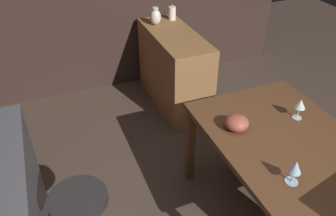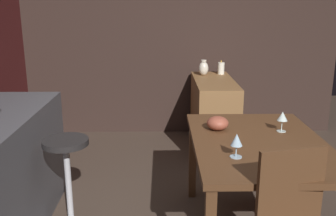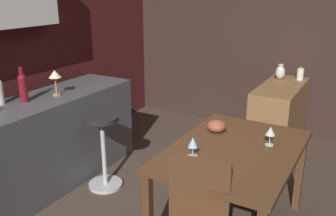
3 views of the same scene
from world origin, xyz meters
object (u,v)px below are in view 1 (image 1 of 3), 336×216
Objects in this scene: wine_glass_right at (300,104)px; vase_ceramic_ivory at (156,17)px; dining_table at (287,151)px; wine_glass_left at (295,168)px; sideboard_cabinet at (174,69)px; pillar_candle_tall at (172,13)px; fruit_bowl at (237,123)px.

vase_ceramic_ivory reaches higher than wine_glass_right.
vase_ceramic_ivory is (2.03, 0.17, 0.25)m from dining_table.
dining_table is 0.35m from wine_glass_right.
sideboard_cabinet is at bearing -3.95° from wine_glass_left.
sideboard_cabinet is at bearing -162.19° from vase_ceramic_ivory.
vase_ceramic_ivory is (-0.08, 0.22, 0.01)m from pillar_candle_tall.
pillar_candle_tall is at bearing -70.17° from vase_ceramic_ivory.
wine_glass_left is 0.53m from fruit_bowl.
sideboard_cabinet is (1.74, 0.07, -0.24)m from dining_table.
sideboard_cabinet is 6.84× the size of fruit_bowl.
vase_ceramic_ivory reaches higher than pillar_candle_tall.
wine_glass_left is 0.94× the size of fruit_bowl.
wine_glass_right is (0.48, -0.43, 0.00)m from wine_glass_left.
fruit_bowl is (0.53, 0.04, -0.06)m from wine_glass_left.
wine_glass_right is 0.47m from fruit_bowl.
sideboard_cabinet reaches higher than dining_table.
wine_glass_left is 0.64m from wine_glass_right.
sideboard_cabinet is 7.28× the size of wine_glass_left.
wine_glass_left is at bearing 143.39° from dining_table.
wine_glass_right is 0.89× the size of pillar_candle_tall.
dining_table is 1.76m from sideboard_cabinet.
fruit_bowl is at bearing 4.11° from wine_glass_left.
pillar_candle_tall is (2.40, -0.27, 0.04)m from wine_glass_left.
dining_table is 7.74× the size of pillar_candle_tall.
dining_table is at bearing -175.30° from vase_ceramic_ivory.
vase_ceramic_ivory is (0.29, 0.09, 0.50)m from sideboard_cabinet.
fruit_bowl is 0.86× the size of vase_ceramic_ivory.
wine_glass_left is 0.81× the size of vase_ceramic_ivory.
dining_table is at bearing 178.51° from pillar_candle_tall.
pillar_candle_tall is at bearing -1.49° from dining_table.
dining_table is at bearing 131.83° from wine_glass_right.
sideboard_cabinet is at bearing -6.75° from fruit_bowl.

